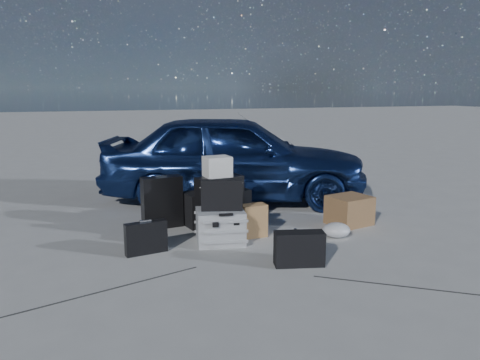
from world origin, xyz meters
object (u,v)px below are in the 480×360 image
object	(u,v)px
briefcase	(146,238)
duffel_bag	(216,207)
pelican_case	(220,226)
suitcase_left	(162,202)
green_bottle	(295,244)
suitcase_right	(219,205)
car	(234,157)
cardboard_box	(349,210)

from	to	relation	value
briefcase	duffel_bag	xyz separation A→B (m)	(0.92, 0.81, 0.04)
pelican_case	suitcase_left	size ratio (longest dim) A/B	0.81
green_bottle	suitcase_right	bearing A→B (deg)	113.43
pelican_case	duffel_bag	size ratio (longest dim) A/B	0.62
car	suitcase_left	xyz separation A→B (m)	(-1.18, -1.01, -0.32)
briefcase	cardboard_box	xyz separation A→B (m)	(2.38, 0.26, 0.01)
briefcase	cardboard_box	bearing A→B (deg)	-4.45
suitcase_left	pelican_case	bearing A→B (deg)	-64.95
pelican_case	green_bottle	world-z (taller)	pelican_case
suitcase_right	green_bottle	distance (m)	1.12
pelican_case	cardboard_box	bearing A→B (deg)	15.07
suitcase_left	green_bottle	size ratio (longest dim) A/B	2.11
duffel_bag	cardboard_box	bearing A→B (deg)	-32.61
car	pelican_case	world-z (taller)	car
duffel_bag	pelican_case	bearing A→B (deg)	-114.15
briefcase	green_bottle	distance (m)	1.42
pelican_case	green_bottle	bearing A→B (deg)	-42.13
suitcase_right	suitcase_left	bearing A→B (deg)	134.78
suitcase_right	cardboard_box	distance (m)	1.54
pelican_case	briefcase	bearing A→B (deg)	-164.58
suitcase_left	duffel_bag	size ratio (longest dim) A/B	0.76
suitcase_right	duffel_bag	distance (m)	0.39
car	briefcase	size ratio (longest dim) A/B	8.96
car	suitcase_right	bearing A→B (deg)	175.60
car	suitcase_right	xyz separation A→B (m)	(-0.61, -1.39, -0.31)
green_bottle	briefcase	bearing A→B (deg)	156.11
cardboard_box	suitcase_left	bearing A→B (deg)	164.89
car	duffel_bag	world-z (taller)	car
suitcase_right	green_bottle	bearing A→B (deg)	-78.17
green_bottle	duffel_bag	bearing A→B (deg)	105.17
pelican_case	suitcase_left	bearing A→B (deg)	132.05
cardboard_box	pelican_case	bearing A→B (deg)	-173.94
suitcase_left	suitcase_right	xyz separation A→B (m)	(0.57, -0.38, 0.02)
car	suitcase_left	world-z (taller)	car
duffel_bag	green_bottle	bearing A→B (deg)	-86.68
car	green_bottle	world-z (taller)	car
briefcase	green_bottle	size ratio (longest dim) A/B	1.45
car	suitcase_right	size ratio (longest dim) A/B	5.80
car	duffel_bag	distance (m)	1.23
green_bottle	pelican_case	bearing A→B (deg)	128.86
pelican_case	cardboard_box	size ratio (longest dim) A/B	1.07
car	cardboard_box	distance (m)	1.87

